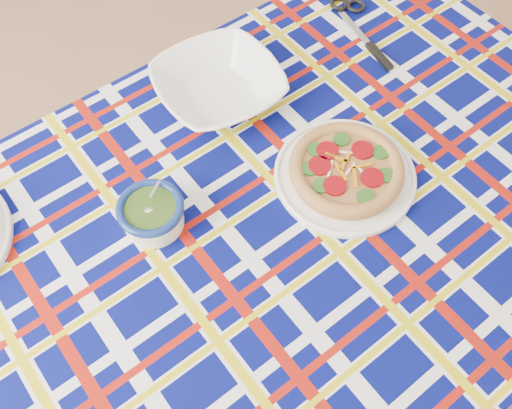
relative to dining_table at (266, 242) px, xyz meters
name	(u,v)px	position (x,y,z in m)	size (l,w,h in m)	color
floor	(194,218)	(-0.03, 0.51, -0.68)	(4.00, 4.00, 0.00)	#8E6449
dining_table	(266,242)	(0.00, 0.00, 0.00)	(1.79, 1.35, 0.75)	brown
tablecloth	(266,237)	(0.00, 0.00, 0.02)	(1.63, 1.03, 0.11)	#040951
main_focaccia_plate	(346,169)	(0.19, 0.04, 0.11)	(0.30, 0.30, 0.06)	#9F6A38
pesto_bowl	(151,212)	(-0.20, 0.09, 0.12)	(0.13, 0.13, 0.08)	#1E380F
serving_bowl	(219,86)	(0.04, 0.34, 0.11)	(0.27, 0.27, 0.07)	white
table_knife	(356,29)	(0.42, 0.41, 0.08)	(0.24, 0.02, 0.01)	silver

